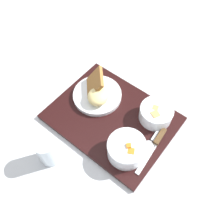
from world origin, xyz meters
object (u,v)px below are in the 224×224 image
(knife, at_px, (157,141))
(bowl_salad, at_px, (126,148))
(spoon, at_px, (151,142))
(plate_main, at_px, (97,94))
(bowl_soup, at_px, (156,113))
(glass_water, at_px, (48,152))

(knife, bearing_deg, bowl_salad, -35.92)
(spoon, bearing_deg, plate_main, -101.67)
(bowl_salad, distance_m, spoon, 0.09)
(spoon, bearing_deg, bowl_soup, -159.26)
(bowl_salad, xyz_separation_m, spoon, (-0.03, -0.08, -0.03))
(plate_main, distance_m, knife, 0.27)
(knife, xyz_separation_m, spoon, (0.01, 0.02, -0.00))
(plate_main, xyz_separation_m, knife, (-0.27, -0.02, -0.01))
(spoon, bearing_deg, bowl_salad, -32.98)
(bowl_soup, xyz_separation_m, spoon, (-0.05, 0.08, -0.02))
(spoon, height_order, glass_water, glass_water)
(plate_main, height_order, spoon, plate_main)
(bowl_soup, bearing_deg, spoon, 124.04)
(knife, height_order, spoon, knife)
(knife, relative_size, spoon, 1.02)
(bowl_salad, height_order, bowl_soup, bowl_salad)
(bowl_salad, bearing_deg, bowl_soup, -81.39)
(bowl_soup, relative_size, knife, 0.64)
(bowl_salad, distance_m, knife, 0.11)
(bowl_salad, xyz_separation_m, plate_main, (0.22, -0.08, -0.01))
(bowl_soup, relative_size, glass_water, 1.04)
(plate_main, bearing_deg, bowl_salad, 161.24)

